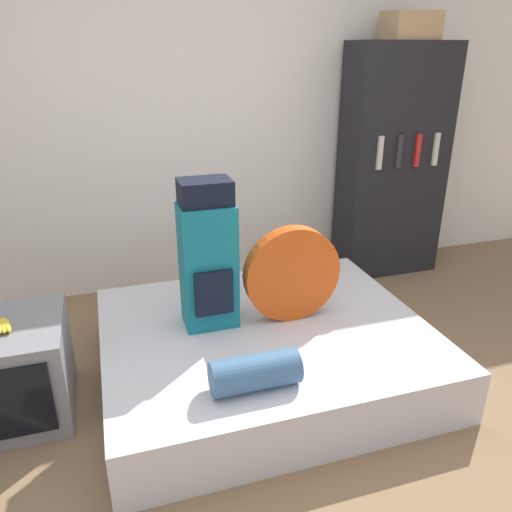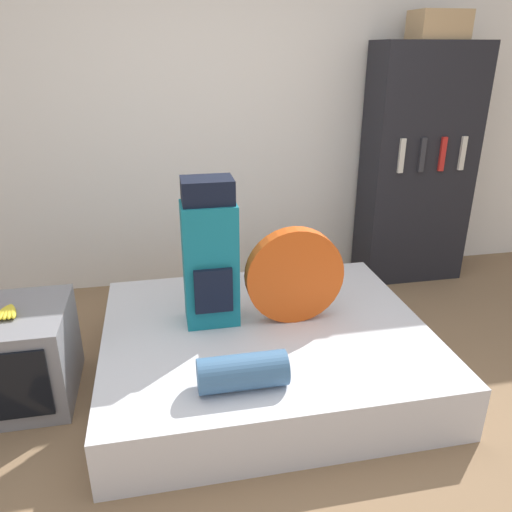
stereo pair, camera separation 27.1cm
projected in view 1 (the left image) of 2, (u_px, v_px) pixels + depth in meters
The scene contains 10 objects.
ground_plane at pixel (289, 443), 2.47m from camera, with size 16.00×16.00×0.00m, color #846647.
wall_back at pixel (197, 121), 3.76m from camera, with size 8.00×0.05×2.60m.
bed at pixel (265, 349), 2.96m from camera, with size 1.85×1.56×0.31m.
backpack at pixel (208, 258), 2.78m from camera, with size 0.30×0.26×0.86m.
tent_bag at pixel (292, 274), 2.89m from camera, with size 0.57×0.09×0.57m.
sleeping_roll at pixel (255, 372), 2.35m from camera, with size 0.42×0.17×0.17m.
television at pixel (5, 372), 2.57m from camera, with size 0.63×0.61×0.53m.
banana_bunch at pixel (1, 325), 2.46m from camera, with size 0.13×0.17×0.04m.
bookshelf at pixel (392, 163), 4.10m from camera, with size 0.83×0.40×1.86m.
cardboard_box at pixel (411, 26), 3.70m from camera, with size 0.38×0.27×0.20m.
Camera 1 is at (-0.74, -1.78, 1.81)m, focal length 35.00 mm.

